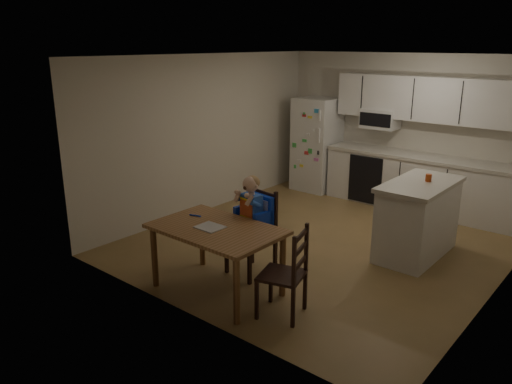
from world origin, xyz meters
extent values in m
cube|color=olive|center=(0.00, 0.00, -0.01)|extent=(4.50, 5.00, 0.01)
cube|color=beige|center=(0.00, 2.50, 1.25)|extent=(4.50, 0.02, 2.50)
cube|color=beige|center=(-2.25, 0.00, 1.25)|extent=(0.02, 5.00, 2.50)
cube|color=beige|center=(2.25, 0.00, 1.25)|extent=(0.02, 5.00, 2.50)
cube|color=white|center=(0.00, 0.00, 2.50)|extent=(4.50, 5.00, 0.01)
cube|color=silver|center=(-1.55, 2.15, 0.85)|extent=(0.72, 0.70, 1.70)
cube|color=silver|center=(0.53, 2.20, 0.43)|extent=(3.34, 0.60, 0.86)
cube|color=beige|center=(0.53, 2.19, 0.89)|extent=(3.37, 0.62, 0.05)
cube|color=black|center=(-0.39, 1.89, 0.43)|extent=(0.60, 0.02, 0.80)
cube|color=silver|center=(0.53, 2.33, 1.80)|extent=(3.34, 0.34, 0.70)
cube|color=silver|center=(-0.39, 2.30, 1.42)|extent=(0.60, 0.38, 0.33)
cube|color=silver|center=(1.14, 0.41, 0.46)|extent=(0.63, 1.26, 0.93)
cube|color=beige|center=(1.14, 0.41, 0.95)|extent=(0.69, 1.33, 0.05)
cylinder|color=#B53D0F|center=(1.19, 0.51, 1.03)|extent=(0.08, 0.08, 0.09)
cube|color=brown|center=(-0.14, -1.95, 0.73)|extent=(1.40, 0.90, 0.04)
cylinder|color=brown|center=(-0.76, -2.32, 0.36)|extent=(0.07, 0.07, 0.71)
cylinder|color=brown|center=(-0.76, -1.58, 0.36)|extent=(0.07, 0.07, 0.71)
cylinder|color=brown|center=(0.48, -2.32, 0.36)|extent=(0.07, 0.07, 0.71)
cylinder|color=brown|center=(0.48, -1.58, 0.36)|extent=(0.07, 0.07, 0.71)
cube|color=silver|center=(-0.19, -2.00, 0.76)|extent=(0.28, 0.24, 0.01)
cylinder|color=#1336CE|center=(-0.59, -1.85, 0.76)|extent=(0.12, 0.06, 0.02)
cube|color=black|center=(-0.14, -1.38, 0.47)|extent=(0.51, 0.51, 0.03)
cube|color=black|center=(-0.37, -1.56, 0.23)|extent=(0.04, 0.04, 0.45)
cube|color=black|center=(-0.32, -1.15, 0.23)|extent=(0.04, 0.04, 0.45)
cube|color=black|center=(0.03, -1.61, 0.23)|extent=(0.04, 0.04, 0.45)
cube|color=black|center=(0.09, -1.21, 0.23)|extent=(0.04, 0.04, 0.45)
cube|color=black|center=(-0.12, -1.18, 0.76)|extent=(0.45, 0.10, 0.54)
cube|color=#1336CE|center=(-0.14, -1.38, 0.54)|extent=(0.45, 0.42, 0.11)
cube|color=#1336CE|center=(-0.12, -1.23, 0.78)|extent=(0.42, 0.12, 0.37)
cube|color=#5575EC|center=(-0.15, -1.40, 0.60)|extent=(0.35, 0.32, 0.02)
cube|color=#1F35AC|center=(-0.14, -1.37, 0.85)|extent=(0.26, 0.18, 0.28)
cube|color=#C45124|center=(-0.15, -1.44, 0.84)|extent=(0.21, 0.04, 0.22)
sphere|color=beige|center=(-0.14, -1.38, 1.11)|extent=(0.21, 0.21, 0.18)
ellipsoid|color=olive|center=(-0.14, -1.38, 1.13)|extent=(0.20, 0.19, 0.15)
cube|color=black|center=(0.71, -1.90, 0.43)|extent=(0.52, 0.52, 0.03)
cube|color=black|center=(0.47, -1.77, 0.21)|extent=(0.04, 0.04, 0.42)
cube|color=black|center=(0.83, -1.67, 0.21)|extent=(0.04, 0.04, 0.42)
cube|color=black|center=(0.58, -2.14, 0.21)|extent=(0.04, 0.04, 0.42)
cube|color=black|center=(0.94, -2.03, 0.21)|extent=(0.04, 0.04, 0.42)
cube|color=black|center=(0.89, -1.85, 0.70)|extent=(0.15, 0.41, 0.50)
camera|label=1|loc=(3.41, -5.54, 2.67)|focal=35.00mm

